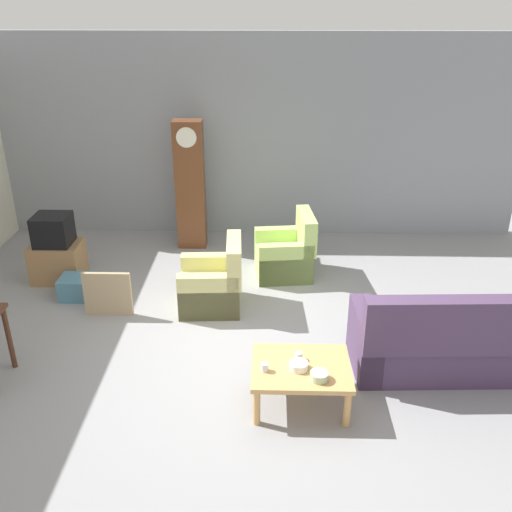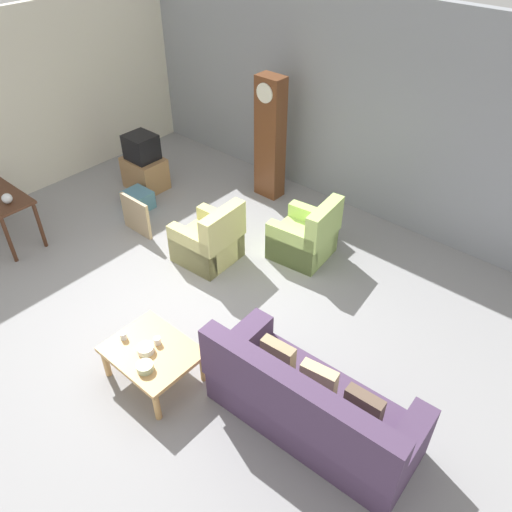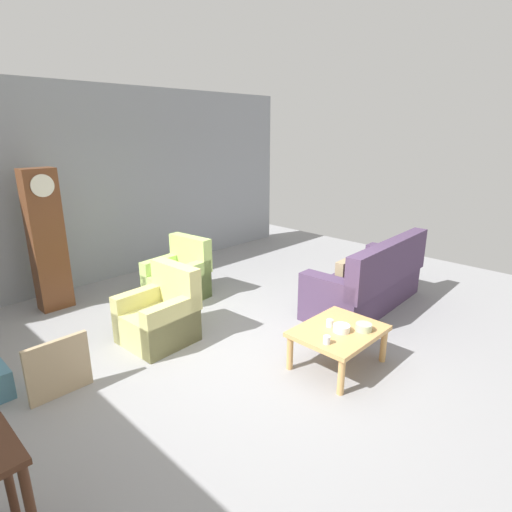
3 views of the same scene
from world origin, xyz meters
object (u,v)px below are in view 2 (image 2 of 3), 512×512
tv_stand_cabinet (145,173)px  bowl_white_stacked (146,349)px  bowl_shallow_green (145,367)px  coffee_table_wood (152,354)px  glass_dome_cloche (7,198)px  armchair_olive_far (305,238)px  grandfather_clock (270,139)px  cup_blue_rimmed (123,336)px  couch_floral (310,406)px  tv_crt (141,147)px  framed_picture_leaning (136,216)px  armchair_olive_near (209,242)px  cup_white_porcelain (157,341)px  storage_box_blue (138,200)px

tv_stand_cabinet → bowl_white_stacked: tv_stand_cabinet is taller
tv_stand_cabinet → bowl_shallow_green: 4.45m
coffee_table_wood → glass_dome_cloche: size_ratio=6.72×
armchair_olive_far → tv_stand_cabinet: (-3.22, -0.25, -0.03)m
grandfather_clock → cup_blue_rimmed: size_ratio=24.34×
couch_floral → tv_crt: couch_floral is taller
framed_picture_leaning → grandfather_clock: bearing=70.3°
armchair_olive_near → bowl_white_stacked: size_ratio=5.12×
armchair_olive_near → framed_picture_leaning: 1.33m
armchair_olive_far → cup_blue_rimmed: size_ratio=11.15×
cup_white_porcelain → grandfather_clock: bearing=112.5°
armchair_olive_far → bowl_white_stacked: (0.05, -2.88, 0.17)m
armchair_olive_near → bowl_white_stacked: bearing=-62.5°
armchair_olive_near → bowl_white_stacked: 2.18m
glass_dome_cloche → bowl_white_stacked: (3.27, -0.31, -0.38)m
tv_stand_cabinet → bowl_white_stacked: 4.21m
couch_floral → cup_blue_rimmed: couch_floral is taller
armchair_olive_far → glass_dome_cloche: size_ratio=6.44×
coffee_table_wood → cup_blue_rimmed: (-0.35, -0.09, 0.10)m
cup_white_porcelain → cup_blue_rimmed: (-0.33, -0.19, 0.00)m
glass_dome_cloche → tv_crt: bearing=90.2°
cup_blue_rimmed → bowl_shallow_green: size_ratio=0.47×
glass_dome_cloche → bowl_white_stacked: bearing=-5.5°
coffee_table_wood → cup_blue_rimmed: cup_blue_rimmed is taller
grandfather_clock → cup_white_porcelain: 4.06m
storage_box_blue → cup_blue_rimmed: (2.53, -2.16, 0.33)m
storage_box_blue → cup_white_porcelain: (2.86, -1.97, 0.33)m
tv_stand_cabinet → bowl_shallow_green: bearing=-39.0°
storage_box_blue → coffee_table_wood: bearing=-35.7°
framed_picture_leaning → storage_box_blue: 0.72m
armchair_olive_far → framed_picture_leaning: armchair_olive_far is taller
cup_white_porcelain → glass_dome_cloche: bearing=177.2°
armchair_olive_far → bowl_white_stacked: 2.89m
storage_box_blue → tv_stand_cabinet: bearing=129.1°
framed_picture_leaning → glass_dome_cloche: size_ratio=4.20×
glass_dome_cloche → bowl_shallow_green: (3.45, -0.47, -0.38)m
grandfather_clock → tv_crt: size_ratio=4.18×
coffee_table_wood → bowl_white_stacked: bearing=-118.9°
bowl_white_stacked → cup_blue_rimmed: bearing=-173.2°
tv_stand_cabinet → framed_picture_leaning: framed_picture_leaning is taller
tv_stand_cabinet → glass_dome_cloche: 2.39m
armchair_olive_far → tv_crt: (-3.22, -0.25, 0.45)m
cup_blue_rimmed → couch_floral: bearing=18.6°
grandfather_clock → tv_stand_cabinet: bearing=-144.7°
bowl_white_stacked → tv_stand_cabinet: bearing=141.1°
coffee_table_wood → cup_white_porcelain: size_ratio=11.77×
couch_floral → bowl_shallow_green: 1.69m
coffee_table_wood → bowl_shallow_green: (0.16, -0.21, 0.10)m
couch_floral → armchair_olive_far: (-1.72, 2.25, -0.05)m
coffee_table_wood → storage_box_blue: 3.56m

